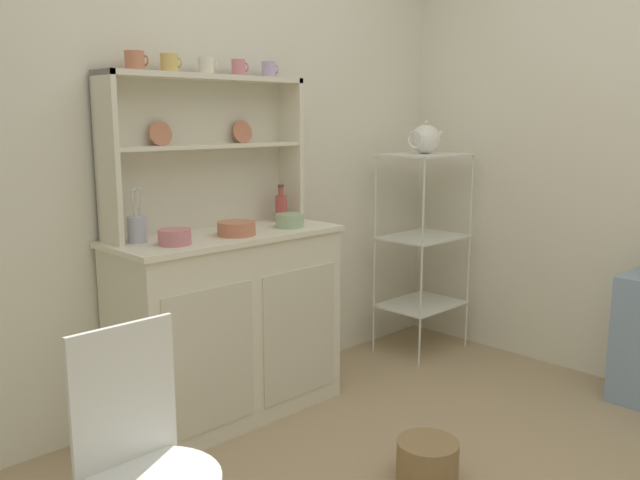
{
  "coord_description": "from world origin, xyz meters",
  "views": [
    {
      "loc": [
        -1.87,
        -1.05,
        1.39
      ],
      "look_at": [
        0.24,
        1.12,
        0.83
      ],
      "focal_mm": 37.19,
      "sensor_mm": 36.0,
      "label": 1
    }
  ],
  "objects_px": {
    "bakers_rack": "(423,231)",
    "porcelain_teapot": "(425,139)",
    "hutch_cabinet": "(229,323)",
    "utensil_jar": "(137,228)",
    "floor_basket": "(427,460)",
    "cup_terracotta_0": "(135,61)",
    "bowl_mixing_large": "(175,237)",
    "wire_chair": "(141,451)",
    "jam_bottle": "(281,207)",
    "hutch_shelf_unit": "(203,141)"
  },
  "relations": [
    {
      "from": "utensil_jar",
      "to": "porcelain_teapot",
      "type": "distance_m",
      "value": 1.8
    },
    {
      "from": "hutch_cabinet",
      "to": "hutch_shelf_unit",
      "type": "xyz_separation_m",
      "value": [
        -0.0,
        0.16,
        0.84
      ]
    },
    {
      "from": "jam_bottle",
      "to": "utensil_jar",
      "type": "distance_m",
      "value": 0.8
    },
    {
      "from": "hutch_cabinet",
      "to": "wire_chair",
      "type": "height_order",
      "value": "hutch_cabinet"
    },
    {
      "from": "utensil_jar",
      "to": "jam_bottle",
      "type": "bearing_deg",
      "value": 0.58
    },
    {
      "from": "hutch_cabinet",
      "to": "utensil_jar",
      "type": "height_order",
      "value": "utensil_jar"
    },
    {
      "from": "floor_basket",
      "to": "cup_terracotta_0",
      "type": "bearing_deg",
      "value": 115.95
    },
    {
      "from": "cup_terracotta_0",
      "to": "bowl_mixing_large",
      "type": "height_order",
      "value": "cup_terracotta_0"
    },
    {
      "from": "hutch_cabinet",
      "to": "porcelain_teapot",
      "type": "distance_m",
      "value": 1.59
    },
    {
      "from": "porcelain_teapot",
      "to": "hutch_shelf_unit",
      "type": "bearing_deg",
      "value": 169.95
    },
    {
      "from": "bakers_rack",
      "to": "porcelain_teapot",
      "type": "relative_size",
      "value": 4.59
    },
    {
      "from": "wire_chair",
      "to": "porcelain_teapot",
      "type": "relative_size",
      "value": 3.29
    },
    {
      "from": "bakers_rack",
      "to": "porcelain_teapot",
      "type": "height_order",
      "value": "porcelain_teapot"
    },
    {
      "from": "bakers_rack",
      "to": "wire_chair",
      "type": "relative_size",
      "value": 1.39
    },
    {
      "from": "hutch_shelf_unit",
      "to": "utensil_jar",
      "type": "distance_m",
      "value": 0.54
    },
    {
      "from": "floor_basket",
      "to": "jam_bottle",
      "type": "height_order",
      "value": "jam_bottle"
    },
    {
      "from": "wire_chair",
      "to": "utensil_jar",
      "type": "bearing_deg",
      "value": 62.68
    },
    {
      "from": "cup_terracotta_0",
      "to": "utensil_jar",
      "type": "distance_m",
      "value": 0.69
    },
    {
      "from": "hutch_shelf_unit",
      "to": "wire_chair",
      "type": "relative_size",
      "value": 1.2
    },
    {
      "from": "cup_terracotta_0",
      "to": "bowl_mixing_large",
      "type": "distance_m",
      "value": 0.74
    },
    {
      "from": "wire_chair",
      "to": "utensil_jar",
      "type": "distance_m",
      "value": 1.21
    },
    {
      "from": "bakers_rack",
      "to": "jam_bottle",
      "type": "distance_m",
      "value": 1.0
    },
    {
      "from": "porcelain_teapot",
      "to": "bowl_mixing_large",
      "type": "bearing_deg",
      "value": 179.86
    },
    {
      "from": "hutch_shelf_unit",
      "to": "cup_terracotta_0",
      "type": "height_order",
      "value": "cup_terracotta_0"
    },
    {
      "from": "wire_chair",
      "to": "bowl_mixing_large",
      "type": "xyz_separation_m",
      "value": [
        0.65,
        0.84,
        0.39
      ]
    },
    {
      "from": "hutch_shelf_unit",
      "to": "utensil_jar",
      "type": "xyz_separation_m",
      "value": [
        -0.4,
        -0.09,
        -0.35
      ]
    },
    {
      "from": "bakers_rack",
      "to": "cup_terracotta_0",
      "type": "bearing_deg",
      "value": 173.36
    },
    {
      "from": "floor_basket",
      "to": "cup_terracotta_0",
      "type": "height_order",
      "value": "cup_terracotta_0"
    },
    {
      "from": "bowl_mixing_large",
      "to": "bakers_rack",
      "type": "bearing_deg",
      "value": -0.14
    },
    {
      "from": "wire_chair",
      "to": "jam_bottle",
      "type": "xyz_separation_m",
      "value": [
        1.37,
        1.0,
        0.43
      ]
    },
    {
      "from": "hutch_cabinet",
      "to": "bakers_rack",
      "type": "relative_size",
      "value": 0.92
    },
    {
      "from": "bakers_rack",
      "to": "porcelain_teapot",
      "type": "distance_m",
      "value": 0.54
    },
    {
      "from": "wire_chair",
      "to": "bowl_mixing_large",
      "type": "relative_size",
      "value": 6.27
    },
    {
      "from": "hutch_shelf_unit",
      "to": "wire_chair",
      "type": "distance_m",
      "value": 1.63
    },
    {
      "from": "cup_terracotta_0",
      "to": "hutch_cabinet",
      "type": "bearing_deg",
      "value": -19.28
    },
    {
      "from": "cup_terracotta_0",
      "to": "utensil_jar",
      "type": "relative_size",
      "value": 0.4
    },
    {
      "from": "hutch_shelf_unit",
      "to": "wire_chair",
      "type": "height_order",
      "value": "hutch_shelf_unit"
    },
    {
      "from": "porcelain_teapot",
      "to": "wire_chair",
      "type": "bearing_deg",
      "value": -160.31
    },
    {
      "from": "floor_basket",
      "to": "utensil_jar",
      "type": "relative_size",
      "value": 1.03
    },
    {
      "from": "hutch_shelf_unit",
      "to": "bakers_rack",
      "type": "relative_size",
      "value": 0.86
    },
    {
      "from": "bakers_rack",
      "to": "utensil_jar",
      "type": "bearing_deg",
      "value": 174.97
    },
    {
      "from": "jam_bottle",
      "to": "cup_terracotta_0",
      "type": "bearing_deg",
      "value": 177.26
    },
    {
      "from": "floor_basket",
      "to": "porcelain_teapot",
      "type": "xyz_separation_m",
      "value": [
        1.17,
        0.93,
        1.19
      ]
    },
    {
      "from": "bowl_mixing_large",
      "to": "cup_terracotta_0",
      "type": "bearing_deg",
      "value": 99.3
    },
    {
      "from": "bowl_mixing_large",
      "to": "jam_bottle",
      "type": "relative_size",
      "value": 0.73
    },
    {
      "from": "cup_terracotta_0",
      "to": "hutch_shelf_unit",
      "type": "bearing_deg",
      "value": 6.84
    },
    {
      "from": "cup_terracotta_0",
      "to": "utensil_jar",
      "type": "xyz_separation_m",
      "value": [
        -0.05,
        -0.04,
        -0.69
      ]
    },
    {
      "from": "hutch_shelf_unit",
      "to": "wire_chair",
      "type": "bearing_deg",
      "value": -131.86
    },
    {
      "from": "jam_bottle",
      "to": "porcelain_teapot",
      "type": "bearing_deg",
      "value": -9.66
    },
    {
      "from": "hutch_shelf_unit",
      "to": "bowl_mixing_large",
      "type": "bearing_deg",
      "value": -143.2
    }
  ]
}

